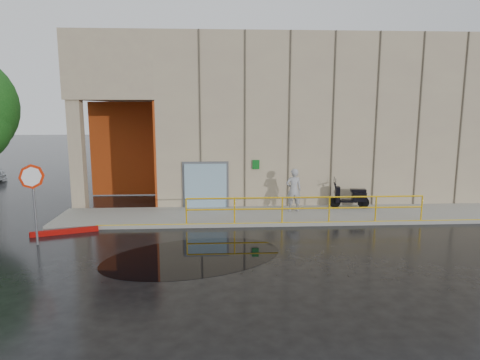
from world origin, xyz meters
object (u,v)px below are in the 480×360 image
(stop_sign, at_px, (33,187))
(red_curb, at_px, (65,232))
(scooter, at_px, (350,191))
(person, at_px, (294,190))

(stop_sign, xyz_separation_m, red_curb, (0.50, 1.25, -1.94))
(scooter, bearing_deg, red_curb, -159.37)
(red_curb, bearing_deg, scooter, 13.90)
(person, distance_m, red_curb, 9.45)
(scooter, distance_m, red_curb, 12.13)
(stop_sign, height_order, red_curb, stop_sign)
(person, xyz_separation_m, red_curb, (-9.07, -2.44, -1.01))
(person, bearing_deg, scooter, -173.19)
(stop_sign, bearing_deg, red_curb, 48.33)
(scooter, relative_size, stop_sign, 0.65)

